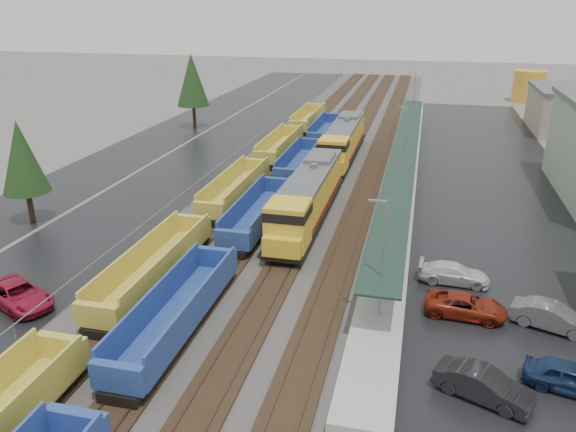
# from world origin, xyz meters

# --- Properties ---
(ballast_strip) EXTENTS (20.00, 160.00, 0.08)m
(ballast_strip) POSITION_xyz_m (0.00, 60.00, 0.04)
(ballast_strip) COLOR #302D2B
(ballast_strip) RESTS_ON ground
(trackbed) EXTENTS (14.60, 160.00, 0.22)m
(trackbed) POSITION_xyz_m (-0.00, 60.00, 0.16)
(trackbed) COLOR black
(trackbed) RESTS_ON ground
(west_parking_lot) EXTENTS (10.00, 160.00, 0.02)m
(west_parking_lot) POSITION_xyz_m (-15.00, 60.00, 0.01)
(west_parking_lot) COLOR black
(west_parking_lot) RESTS_ON ground
(west_road) EXTENTS (9.00, 160.00, 0.02)m
(west_road) POSITION_xyz_m (-25.00, 60.00, 0.01)
(west_road) COLOR black
(west_road) RESTS_ON ground
(east_commuter_lot) EXTENTS (16.00, 100.00, 0.02)m
(east_commuter_lot) POSITION_xyz_m (19.00, 50.00, 0.01)
(east_commuter_lot) COLOR black
(east_commuter_lot) RESTS_ON ground
(station_platform) EXTENTS (3.00, 80.00, 8.00)m
(station_platform) POSITION_xyz_m (9.50, 50.01, 0.73)
(station_platform) COLOR #9E9B93
(station_platform) RESTS_ON ground
(chainlink_fence) EXTENTS (0.08, 160.04, 2.02)m
(chainlink_fence) POSITION_xyz_m (-9.50, 58.44, 1.61)
(chainlink_fence) COLOR gray
(chainlink_fence) RESTS_ON ground
(distant_hills) EXTENTS (301.00, 140.00, 25.20)m
(distant_hills) POSITION_xyz_m (44.79, 210.68, 0.00)
(distant_hills) COLOR #465844
(distant_hills) RESTS_ON ground
(tree_west_near) EXTENTS (3.96, 3.96, 9.00)m
(tree_west_near) POSITION_xyz_m (-22.00, 30.00, 5.82)
(tree_west_near) COLOR #332316
(tree_west_near) RESTS_ON ground
(tree_west_far) EXTENTS (4.84, 4.84, 11.00)m
(tree_west_far) POSITION_xyz_m (-23.00, 70.00, 7.12)
(tree_west_far) COLOR #332316
(tree_west_far) RESTS_ON ground
(locomotive_lead) EXTENTS (3.08, 20.30, 4.60)m
(locomotive_lead) POSITION_xyz_m (2.00, 34.89, 2.44)
(locomotive_lead) COLOR black
(locomotive_lead) RESTS_ON ground
(locomotive_trail) EXTENTS (3.08, 20.30, 4.60)m
(locomotive_trail) POSITION_xyz_m (2.00, 55.89, 2.44)
(locomotive_trail) COLOR black
(locomotive_trail) RESTS_ON ground
(well_string_yellow) EXTENTS (2.78, 102.71, 2.47)m
(well_string_yellow) POSITION_xyz_m (-6.00, 30.39, 1.22)
(well_string_yellow) COLOR gold
(well_string_yellow) RESTS_ON ground
(well_string_blue) EXTENTS (2.81, 98.52, 2.49)m
(well_string_blue) POSITION_xyz_m (-2.00, 24.88, 1.22)
(well_string_blue) COLOR navy
(well_string_blue) RESTS_ON ground
(storage_tank) EXTENTS (5.83, 5.83, 5.83)m
(storage_tank) POSITION_xyz_m (30.26, 106.59, 2.92)
(storage_tank) COLOR gold
(storage_tank) RESTS_ON ground
(parked_car_west_c) EXTENTS (4.64, 6.14, 1.55)m
(parked_car_west_c) POSITION_xyz_m (-13.18, 16.81, 0.77)
(parked_car_west_c) COLOR maroon
(parked_car_west_c) RESTS_ON ground
(parked_car_east_a) EXTENTS (3.36, 5.01, 1.56)m
(parked_car_east_a) POSITION_xyz_m (15.06, 14.36, 0.78)
(parked_car_east_a) COLOR black
(parked_car_east_a) RESTS_ON ground
(parked_car_east_b) EXTENTS (2.69, 5.15, 1.38)m
(parked_car_east_b) POSITION_xyz_m (14.65, 22.24, 0.69)
(parked_car_east_b) COLOR maroon
(parked_car_east_b) RESTS_ON ground
(parked_car_east_c) EXTENTS (2.13, 4.88, 1.40)m
(parked_car_east_c) POSITION_xyz_m (14.08, 26.59, 0.70)
(parked_car_east_c) COLOR silver
(parked_car_east_c) RESTS_ON ground
(parked_car_east_d) EXTENTS (2.82, 4.74, 1.51)m
(parked_car_east_d) POSITION_xyz_m (19.35, 16.00, 0.76)
(parked_car_east_d) COLOR #13254A
(parked_car_east_d) RESTS_ON ground
(parked_car_east_e) EXTENTS (3.16, 5.03, 1.56)m
(parked_car_east_e) POSITION_xyz_m (19.59, 21.92, 0.78)
(parked_car_east_e) COLOR #545658
(parked_car_east_e) RESTS_ON ground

